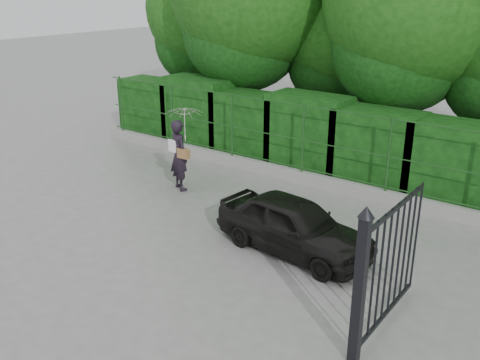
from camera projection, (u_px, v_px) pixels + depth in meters
The scene contains 7 objects.
ground at pixel (173, 240), 10.98m from camera, with size 80.00×80.00×0.00m, color gray.
kerb at pixel (288, 174), 14.31m from camera, with size 14.00×0.25×0.30m, color #9E9E99.
fence at pixel (297, 137), 13.82m from camera, with size 14.13×0.06×1.80m.
hedge at pixel (305, 135), 14.83m from camera, with size 14.20×1.20×2.18m.
gate at pixel (374, 272), 7.45m from camera, with size 0.22×2.33×2.36m.
woman at pixel (182, 137), 13.19m from camera, with size 1.01×0.95×2.14m.
car at pixel (294, 225), 10.36m from camera, with size 1.31×3.25×1.11m, color black.
Camera 1 is at (6.99, -7.08, 5.00)m, focal length 40.00 mm.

